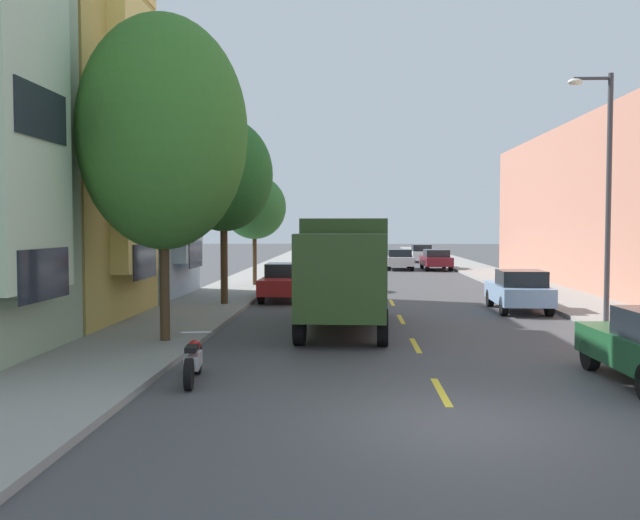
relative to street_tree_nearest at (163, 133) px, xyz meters
The scene contains 17 objects.
ground_plane 24.74m from the street_tree_nearest, 74.63° to the left, with size 160.00×160.00×0.00m, color #424244.
sidewalk_left 21.95m from the street_tree_nearest, 91.88° to the left, with size 3.20×120.00×0.14m, color gray.
sidewalk_right 25.76m from the street_tree_nearest, 57.61° to the left, with size 3.20×120.00×0.14m, color gray.
lane_centerline_dashes 19.65m from the street_tree_nearest, 70.20° to the left, with size 0.14×47.20×0.01m.
townhouse_third_powder_blue 13.46m from the street_tree_nearest, 122.54° to the left, with size 10.70×7.01×10.84m.
street_tree_nearest is the anchor object (origin of this frame).
street_tree_second 8.44m from the street_tree_nearest, 90.00° to the left, with size 3.69×3.69×6.96m.
street_tree_third 16.91m from the street_tree_nearest, 90.00° to the left, with size 3.13×3.13×5.44m.
street_lamp 12.99m from the street_tree_nearest, 17.38° to the left, with size 1.35×0.28×7.48m.
delivery_box_truck 6.63m from the street_tree_nearest, 34.70° to the left, with size 2.67×7.56×3.26m.
parked_hatchback_sky 13.97m from the street_tree_nearest, 35.21° to the left, with size 1.85×4.05×1.50m.
parked_hatchback_white 43.43m from the street_tree_nearest, 75.57° to the left, with size 1.80×4.03×1.50m.
parked_sedan_burgundy 33.41m from the street_tree_nearest, 71.06° to the left, with size 1.85×4.52×1.43m.
parked_hatchback_red 12.20m from the street_tree_nearest, 79.72° to the left, with size 1.78×4.02×1.50m.
parked_suv_teal 40.74m from the street_tree_nearest, 87.23° to the left, with size 2.03×4.83×1.93m.
moving_silver_sedan 33.07m from the street_tree_nearest, 75.49° to the left, with size 1.80×4.50×1.43m.
parked_motorcycle 6.65m from the street_tree_nearest, 67.94° to the right, with size 0.62×2.05×0.90m.
Camera 1 is at (-1.69, -10.77, 3.05)m, focal length 39.11 mm.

